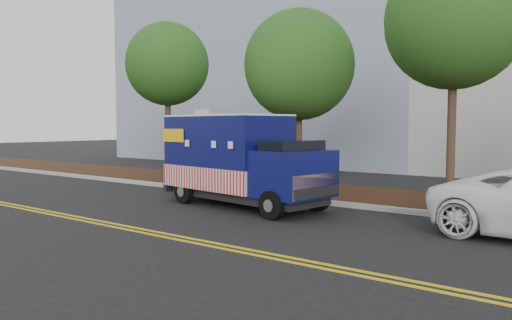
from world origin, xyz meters
The scene contains 10 objects.
ground centered at (0.00, 0.00, 0.00)m, with size 120.00×120.00×0.00m, color black.
curb centered at (0.00, 1.40, 0.07)m, with size 120.00×0.18×0.15m, color #9E9E99.
mulch_strip centered at (0.00, 3.50, 0.07)m, with size 120.00×4.00×0.15m, color black.
centerline_near centered at (0.00, -4.45, 0.01)m, with size 120.00×0.10×0.01m, color gold.
centerline_far centered at (0.00, -4.70, 0.01)m, with size 120.00×0.10×0.01m, color gold.
tree_a centered at (-5.78, 3.31, 5.16)m, with size 3.69×3.69×7.02m.
tree_b centered at (0.82, 3.79, 4.70)m, with size 4.12×4.12×6.77m.
tree_c centered at (6.39, 3.78, 5.63)m, with size 4.20×4.20×7.74m.
sign_post centered at (-3.50, 1.68, 1.20)m, with size 0.06×0.06×2.40m, color #473828.
food_truck centered at (1.28, -0.34, 1.35)m, with size 5.88×2.88×2.98m.
Camera 1 is at (10.92, -12.10, 2.47)m, focal length 35.00 mm.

